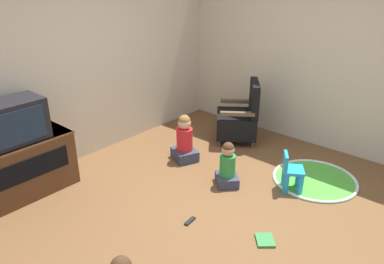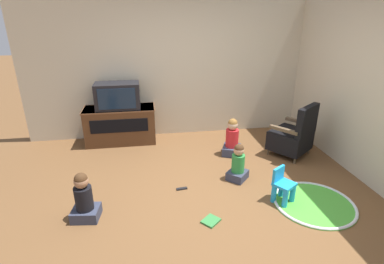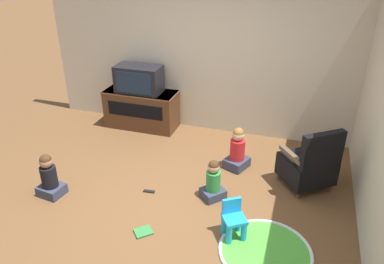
{
  "view_description": "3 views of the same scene",
  "coord_description": "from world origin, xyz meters",
  "px_view_note": "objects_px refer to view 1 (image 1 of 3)",
  "views": [
    {
      "loc": [
        -2.74,
        -1.91,
        2.38
      ],
      "look_at": [
        0.08,
        0.56,
        0.73
      ],
      "focal_mm": 35.0,
      "sensor_mm": 36.0,
      "label": 1
    },
    {
      "loc": [
        -0.82,
        -3.33,
        2.28
      ],
      "look_at": [
        -0.17,
        0.71,
        0.62
      ],
      "focal_mm": 28.0,
      "sensor_mm": 36.0,
      "label": 2
    },
    {
      "loc": [
        1.37,
        -3.51,
        2.98
      ],
      "look_at": [
        0.09,
        0.5,
        0.81
      ],
      "focal_mm": 35.0,
      "sensor_mm": 36.0,
      "label": 3
    }
  ],
  "objects_px": {
    "yellow_kid_chair": "(291,174)",
    "television": "(7,123)",
    "child_watching_left": "(185,141)",
    "child_watching_center": "(227,167)",
    "book": "(265,240)",
    "tv_cabinet": "(15,168)",
    "remote_control": "(190,221)",
    "black_armchair": "(240,118)"
  },
  "relations": [
    {
      "from": "yellow_kid_chair",
      "to": "television",
      "type": "bearing_deg",
      "value": 100.46
    },
    {
      "from": "television",
      "to": "child_watching_left",
      "type": "distance_m",
      "value": 2.13
    },
    {
      "from": "child_watching_center",
      "to": "book",
      "type": "bearing_deg",
      "value": -170.86
    },
    {
      "from": "tv_cabinet",
      "to": "remote_control",
      "type": "xyz_separation_m",
      "value": [
        0.9,
        -1.78,
        -0.34
      ]
    },
    {
      "from": "child_watching_left",
      "to": "book",
      "type": "bearing_deg",
      "value": 179.64
    },
    {
      "from": "yellow_kid_chair",
      "to": "child_watching_left",
      "type": "bearing_deg",
      "value": 66.71
    },
    {
      "from": "television",
      "to": "book",
      "type": "relative_size",
      "value": 3.01
    },
    {
      "from": "black_armchair",
      "to": "tv_cabinet",
      "type": "bearing_deg",
      "value": -56.32
    },
    {
      "from": "child_watching_center",
      "to": "book",
      "type": "distance_m",
      "value": 1.08
    },
    {
      "from": "child_watching_left",
      "to": "yellow_kid_chair",
      "type": "bearing_deg",
      "value": -146.93
    },
    {
      "from": "book",
      "to": "remote_control",
      "type": "bearing_deg",
      "value": 66.72
    },
    {
      "from": "tv_cabinet",
      "to": "yellow_kid_chair",
      "type": "relative_size",
      "value": 2.76
    },
    {
      "from": "tv_cabinet",
      "to": "yellow_kid_chair",
      "type": "distance_m",
      "value": 3.11
    },
    {
      "from": "book",
      "to": "remote_control",
      "type": "height_order",
      "value": "book"
    },
    {
      "from": "television",
      "to": "child_watching_center",
      "type": "bearing_deg",
      "value": -42.78
    },
    {
      "from": "black_armchair",
      "to": "yellow_kid_chair",
      "type": "bearing_deg",
      "value": 22.23
    },
    {
      "from": "television",
      "to": "child_watching_left",
      "type": "height_order",
      "value": "television"
    },
    {
      "from": "television",
      "to": "child_watching_left",
      "type": "relative_size",
      "value": 1.2
    },
    {
      "from": "child_watching_left",
      "to": "remote_control",
      "type": "distance_m",
      "value": 1.4
    },
    {
      "from": "television",
      "to": "yellow_kid_chair",
      "type": "distance_m",
      "value": 3.16
    },
    {
      "from": "yellow_kid_chair",
      "to": "child_watching_left",
      "type": "height_order",
      "value": "child_watching_left"
    },
    {
      "from": "television",
      "to": "child_watching_center",
      "type": "relative_size",
      "value": 1.39
    },
    {
      "from": "television",
      "to": "yellow_kid_chair",
      "type": "bearing_deg",
      "value": -46.25
    },
    {
      "from": "television",
      "to": "black_armchair",
      "type": "distance_m",
      "value": 3.09
    },
    {
      "from": "yellow_kid_chair",
      "to": "tv_cabinet",
      "type": "bearing_deg",
      "value": 100.09
    },
    {
      "from": "tv_cabinet",
      "to": "book",
      "type": "distance_m",
      "value": 2.78
    },
    {
      "from": "tv_cabinet",
      "to": "television",
      "type": "height_order",
      "value": "television"
    },
    {
      "from": "child_watching_left",
      "to": "tv_cabinet",
      "type": "bearing_deg",
      "value": 89.4
    },
    {
      "from": "tv_cabinet",
      "to": "black_armchair",
      "type": "height_order",
      "value": "black_armchair"
    },
    {
      "from": "television",
      "to": "remote_control",
      "type": "bearing_deg",
      "value": -62.84
    },
    {
      "from": "television",
      "to": "child_watching_left",
      "type": "bearing_deg",
      "value": -22.93
    },
    {
      "from": "yellow_kid_chair",
      "to": "remote_control",
      "type": "xyz_separation_m",
      "value": [
        -1.23,
        0.47,
        -0.19
      ]
    },
    {
      "from": "tv_cabinet",
      "to": "child_watching_center",
      "type": "xyz_separation_m",
      "value": [
        1.74,
        -1.63,
        -0.11
      ]
    },
    {
      "from": "child_watching_center",
      "to": "yellow_kid_chair",
      "type": "bearing_deg",
      "value": -104.56
    },
    {
      "from": "television",
      "to": "remote_control",
      "type": "distance_m",
      "value": 2.16
    },
    {
      "from": "black_armchair",
      "to": "book",
      "type": "bearing_deg",
      "value": 4.08
    },
    {
      "from": "child_watching_left",
      "to": "child_watching_center",
      "type": "xyz_separation_m",
      "value": [
        -0.14,
        -0.81,
        -0.04
      ]
    },
    {
      "from": "child_watching_center",
      "to": "remote_control",
      "type": "distance_m",
      "value": 0.88
    },
    {
      "from": "black_armchair",
      "to": "remote_control",
      "type": "bearing_deg",
      "value": -15.63
    },
    {
      "from": "book",
      "to": "black_armchair",
      "type": "bearing_deg",
      "value": -1.01
    },
    {
      "from": "remote_control",
      "to": "child_watching_center",
      "type": "bearing_deg",
      "value": 3.88
    },
    {
      "from": "remote_control",
      "to": "black_armchair",
      "type": "bearing_deg",
      "value": 15.0
    }
  ]
}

